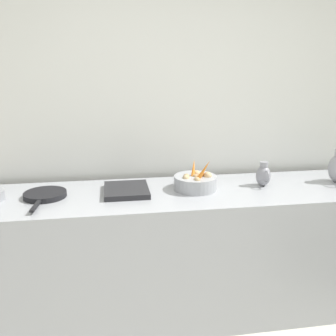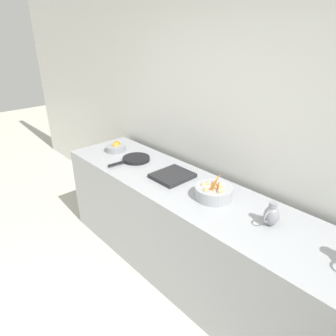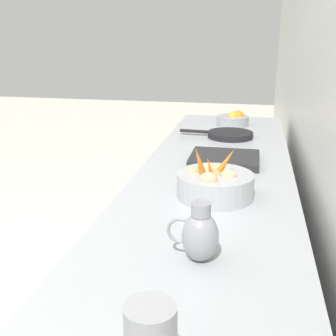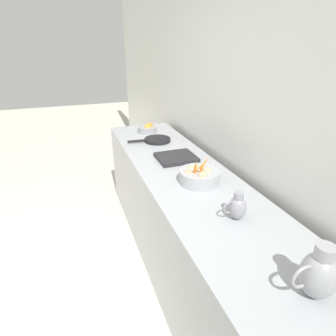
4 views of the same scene
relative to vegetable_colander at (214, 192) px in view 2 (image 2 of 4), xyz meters
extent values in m
cube|color=silver|center=(-0.44, 0.35, 0.51)|extent=(0.10, 9.34, 3.00)
cube|color=#9EA0A5|center=(0.03, -0.15, -0.52)|extent=(0.72, 3.13, 0.93)
cylinder|color=#9EA0A5|center=(0.00, 0.00, -0.01)|extent=(0.30, 0.30, 0.10)
torus|color=#9EA0A5|center=(0.00, 0.00, -0.05)|extent=(0.18, 0.18, 0.01)
cone|color=orange|center=(-0.03, -0.01, 0.09)|extent=(0.11, 0.07, 0.14)
cone|color=orange|center=(0.01, 0.05, 0.08)|extent=(0.06, 0.07, 0.11)
cone|color=orange|center=(0.06, 0.04, 0.09)|extent=(0.07, 0.12, 0.17)
ellipsoid|color=#9E7F56|center=(0.00, 0.00, 0.04)|extent=(0.05, 0.05, 0.04)
ellipsoid|color=tan|center=(0.09, -0.01, 0.04)|extent=(0.05, 0.05, 0.04)
ellipsoid|color=tan|center=(0.00, -0.07, 0.04)|extent=(0.05, 0.04, 0.04)
ellipsoid|color=tan|center=(0.02, 0.08, 0.05)|extent=(0.07, 0.06, 0.06)
ellipsoid|color=tan|center=(-0.05, 0.02, 0.04)|extent=(0.06, 0.05, 0.05)
ellipsoid|color=tan|center=(0.03, -0.08, 0.04)|extent=(0.06, 0.05, 0.04)
cylinder|color=gray|center=(0.01, -1.38, -0.02)|extent=(0.22, 0.22, 0.06)
sphere|color=orange|center=(0.01, -1.38, 0.01)|extent=(0.07, 0.07, 0.07)
sphere|color=orange|center=(-0.03, -1.41, 0.01)|extent=(0.08, 0.08, 0.08)
ellipsoid|color=gray|center=(-0.01, 0.50, 0.02)|extent=(0.11, 0.11, 0.15)
cylinder|color=gray|center=(-0.01, 0.50, 0.10)|extent=(0.06, 0.06, 0.04)
torus|color=gray|center=(0.05, 0.50, 0.03)|extent=(0.08, 0.01, 0.08)
cube|color=#232326|center=(0.00, -0.48, -0.04)|extent=(0.34, 0.30, 0.04)
cylinder|color=black|center=(0.00, -1.02, -0.04)|extent=(0.28, 0.28, 0.03)
cube|color=black|center=(0.23, -1.04, -0.03)|extent=(0.18, 0.04, 0.02)
camera|label=1|loc=(2.41, -0.58, 0.78)|focal=39.49mm
camera|label=2|loc=(1.69, 1.30, 1.19)|focal=32.31mm
camera|label=3|loc=(-0.14, 1.61, 0.58)|focal=46.42mm
camera|label=4|loc=(0.86, 1.68, 0.91)|focal=29.80mm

